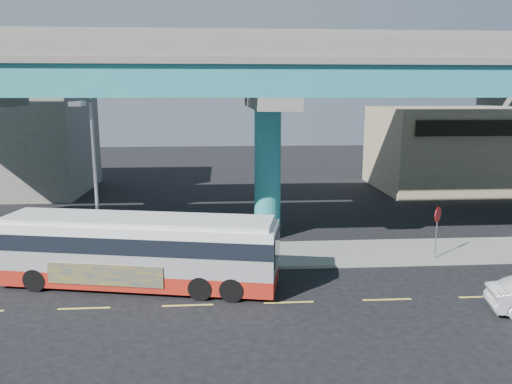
{
  "coord_description": "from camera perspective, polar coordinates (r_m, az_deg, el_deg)",
  "views": [
    {
      "loc": [
        -2.6,
        -18.78,
        8.18
      ],
      "look_at": [
        -1.01,
        4.0,
        3.66
      ],
      "focal_mm": 35.0,
      "sensor_mm": 36.0,
      "label": 1
    }
  ],
  "objects": [
    {
      "name": "ground",
      "position": [
        20.65,
        3.65,
        -12.16
      ],
      "size": [
        120.0,
        120.0,
        0.0
      ],
      "primitive_type": "plane",
      "color": "black",
      "rests_on": "ground"
    },
    {
      "name": "sidewalk",
      "position": [
        25.73,
        2.03,
        -7.16
      ],
      "size": [
        70.0,
        4.0,
        0.15
      ],
      "primitive_type": "cube",
      "color": "gray",
      "rests_on": "ground"
    },
    {
      "name": "lane_markings",
      "position": [
        20.38,
        3.77,
        -12.47
      ],
      "size": [
        58.0,
        0.12,
        0.01
      ],
      "color": "#D8C64C",
      "rests_on": "ground"
    },
    {
      "name": "viaduct",
      "position": [
        28.03,
        1.37,
        13.16
      ],
      "size": [
        52.0,
        12.4,
        11.7
      ],
      "color": "#1F7878",
      "rests_on": "ground"
    },
    {
      "name": "building_beige",
      "position": [
        46.81,
        22.21,
        4.65
      ],
      "size": [
        14.0,
        10.23,
        7.0
      ],
      "color": "tan",
      "rests_on": "ground"
    },
    {
      "name": "building_concrete",
      "position": [
        46.33,
        -26.17,
        5.51
      ],
      "size": [
        12.0,
        10.0,
        9.0
      ],
      "primitive_type": "cube",
      "color": "gray",
      "rests_on": "ground"
    },
    {
      "name": "transit_bus",
      "position": [
        21.98,
        -13.26,
        -6.32
      ],
      "size": [
        12.17,
        4.87,
        3.06
      ],
      "rotation": [
        0.0,
        0.0,
        -0.2
      ],
      "color": "#A42013",
      "rests_on": "ground"
    },
    {
      "name": "parked_car",
      "position": [
        27.11,
        -23.97,
        -5.66
      ],
      "size": [
        1.68,
        3.72,
        1.24
      ],
      "primitive_type": "imported",
      "rotation": [
        0.0,
        0.0,
        1.6
      ],
      "color": "#343339",
      "rests_on": "sidewalk"
    },
    {
      "name": "street_lamp",
      "position": [
        23.13,
        -18.33,
        3.39
      ],
      "size": [
        0.5,
        2.56,
        7.89
      ],
      "color": "gray",
      "rests_on": "sidewalk"
    },
    {
      "name": "stop_sign",
      "position": [
        25.99,
        20.02,
        -3.13
      ],
      "size": [
        0.57,
        0.58,
        2.63
      ],
      "rotation": [
        0.0,
        0.0,
        0.4
      ],
      "color": "gray",
      "rests_on": "sidewalk"
    }
  ]
}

